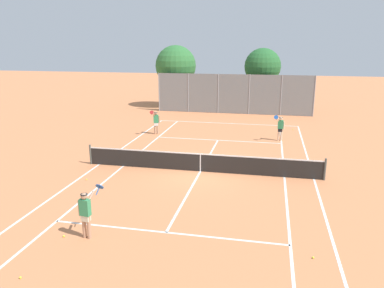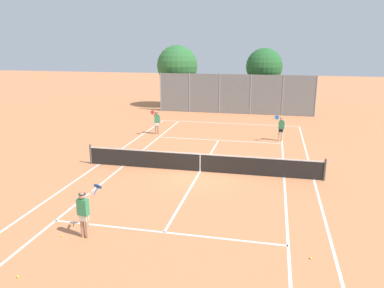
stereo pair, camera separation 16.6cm
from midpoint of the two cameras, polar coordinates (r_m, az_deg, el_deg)
The scene contains 14 objects.
ground_plane at distance 18.90m, azimuth 1.03°, elevation -4.22°, with size 120.00×120.00×0.00m, color #CC7A4C.
court_line_markings at distance 18.90m, azimuth 1.03°, elevation -4.21°, with size 11.10×23.90×0.01m.
tennis_net at distance 18.73m, azimuth 1.03°, elevation -2.75°, with size 12.00×0.10×1.07m.
player_near_side at distance 12.93m, azimuth -16.25°, elevation -9.92°, with size 0.73×0.72×1.77m.
player_far_left at distance 26.49m, azimuth -5.68°, elevation 3.46°, with size 0.53×0.84×1.77m.
player_far_right at distance 25.20m, azimuth 13.13°, elevation 2.53°, with size 0.73×0.72×1.77m.
loose_tennis_ball_1 at distance 12.28m, azimuth 17.59°, elevation -16.16°, with size 0.07×0.07×0.07m, color #D1DB33.
loose_tennis_ball_2 at distance 11.94m, azimuth -25.07°, elevation -17.96°, with size 0.07×0.07×0.07m, color #D1DB33.
loose_tennis_ball_3 at distance 28.75m, azimuth 14.96°, elevation 2.13°, with size 0.07×0.07×0.07m, color #D1DB33.
loose_tennis_ball_4 at distance 18.44m, azimuth -16.04°, elevation -5.22°, with size 0.07×0.07×0.07m, color #D1DB33.
loose_tennis_ball_5 at distance 13.58m, azimuth -19.29°, elevation -13.12°, with size 0.07×0.07×0.07m, color #D1DB33.
back_fence at distance 34.28m, azimuth 6.20°, elevation 7.58°, with size 14.10×0.08×3.58m.
tree_behind_left at distance 37.54m, azimuth -2.75°, elevation 11.64°, with size 3.97×3.97×6.06m.
tree_behind_right at distance 36.34m, azimuth 10.70°, elevation 11.33°, with size 3.39×3.39×5.82m.
Camera 1 is at (3.23, -17.53, 6.28)m, focal length 35.00 mm.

